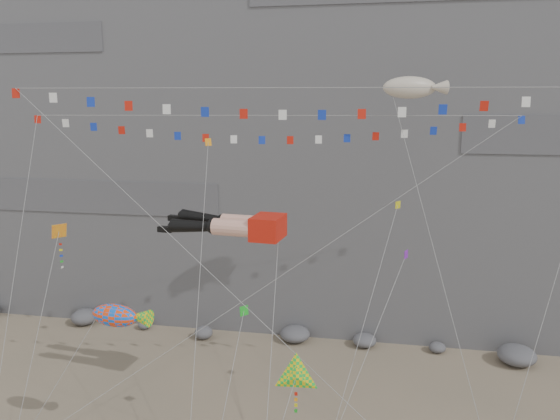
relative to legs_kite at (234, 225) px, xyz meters
name	(u,v)px	position (x,y,z in m)	size (l,w,h in m)	color
cliff	(319,59)	(1.87, 27.47, 11.94)	(80.00, 28.00, 50.00)	slate
talus_boulders	(295,334)	(1.87, 12.47, -12.46)	(60.00, 3.00, 1.20)	#5C5C61
legs_kite	(234,225)	(0.00, 0.00, 0.00)	(9.32, 15.28, 18.83)	red
flag_banner_upper	(276,116)	(1.55, 5.43, 6.50)	(32.71, 15.92, 27.51)	red
flag_banner_lower	(303,88)	(4.35, -1.22, 8.15)	(32.51, 7.92, 24.14)	red
harlequin_kite	(59,232)	(-10.99, -1.38, -0.57)	(1.97, 7.97, 14.26)	red
fish_windsock	(115,316)	(-5.51, -5.18, -4.22)	(8.10, 3.24, 10.92)	#FF3E0D
delta_kite	(296,377)	(4.88, -6.45, -6.25)	(3.14, 5.43, 8.97)	yellow
blimp_windsock	(410,88)	(10.38, 5.50, 8.30)	(7.45, 13.02, 24.86)	beige
small_kite_a	(208,150)	(-2.23, 2.03, 4.40)	(3.03, 13.38, 22.11)	orange
small_kite_b	(404,259)	(10.26, 0.06, -1.64)	(5.94, 12.08, 17.17)	purple
small_kite_c	(244,313)	(1.42, -3.46, -4.24)	(1.25, 8.68, 11.94)	green
small_kite_d	(396,211)	(9.78, 3.51, 0.53)	(4.90, 14.86, 20.36)	yellow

